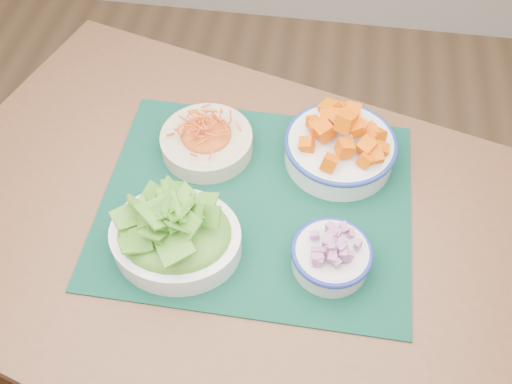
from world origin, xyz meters
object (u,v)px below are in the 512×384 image
placemat (256,202)px  table (237,250)px  squash_bowl (341,141)px  lettuce_bowl (175,233)px  carrot_bowl (206,138)px  onion_bowl (332,254)px

placemat → table: bearing=-118.7°
squash_bowl → lettuce_bowl: (-0.27, -0.26, -0.00)m
placemat → carrot_bowl: carrot_bowl is taller
table → onion_bowl: onion_bowl is taller
onion_bowl → lettuce_bowl: bearing=-178.6°
carrot_bowl → onion_bowl: (0.27, -0.23, 0.00)m
table → onion_bowl: size_ratio=8.35×
carrot_bowl → onion_bowl: bearing=-40.9°
onion_bowl → carrot_bowl: bearing=139.1°
carrot_bowl → squash_bowl: (0.27, 0.01, 0.02)m
squash_bowl → table: bearing=-134.0°
table → lettuce_bowl: 0.19m
lettuce_bowl → onion_bowl: bearing=3.3°
carrot_bowl → lettuce_bowl: (-0.01, -0.24, 0.02)m
squash_bowl → lettuce_bowl: 0.38m
squash_bowl → carrot_bowl: bearing=-177.0°
table → onion_bowl: 0.23m
table → squash_bowl: size_ratio=4.99×
table → carrot_bowl: carrot_bowl is taller
carrot_bowl → lettuce_bowl: lettuce_bowl is taller
lettuce_bowl → onion_bowl: 0.28m
placemat → lettuce_bowl: bearing=-135.0°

